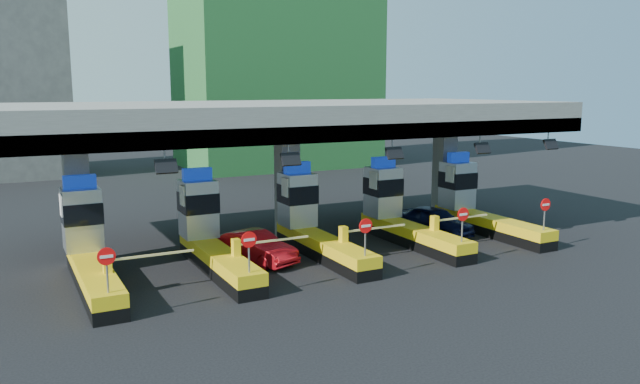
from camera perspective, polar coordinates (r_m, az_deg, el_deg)
name	(u,v)px	position (r m, az deg, el deg)	size (l,w,h in m)	color
ground	(314,253)	(29.61, -0.56, -5.62)	(120.00, 120.00, 0.00)	black
toll_canopy	(288,120)	(31.21, -2.97, 6.57)	(28.00, 12.09, 7.00)	slate
toll_lane_far_left	(88,248)	(26.72, -20.43, -4.81)	(4.43, 8.00, 4.16)	black
toll_lane_left	(209,235)	(27.71, -10.11, -3.85)	(4.43, 8.00, 4.16)	black
toll_lane_center	(311,223)	(29.52, -0.80, -2.87)	(4.43, 8.00, 4.16)	black
toll_lane_right	(399,213)	(32.02, 7.23, -1.96)	(4.43, 8.00, 4.16)	black
toll_lane_far_right	(475,205)	(35.06, 13.98, -1.17)	(4.43, 8.00, 4.16)	black
bg_building_scaffold	(275,22)	(62.97, -4.10, 15.23)	(18.00, 12.00, 28.00)	#1E5926
van	(435,221)	(33.66, 10.48, -2.61)	(1.77, 4.40, 1.50)	black
red_car	(256,247)	(28.11, -5.90, -5.04)	(1.47, 4.21, 1.39)	#B80E16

